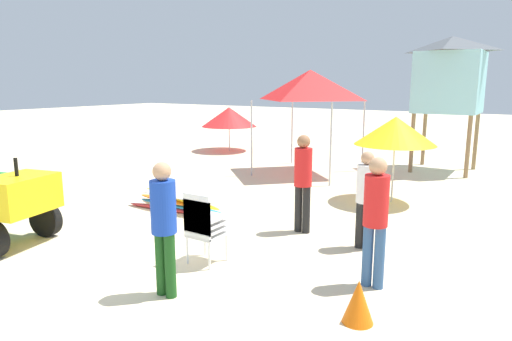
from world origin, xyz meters
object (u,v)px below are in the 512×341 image
(stacked_plastic_chairs, at_px, (202,223))
(lifeguard_tower, at_px, (450,75))
(lifeguard_far_right, at_px, (164,220))
(traffic_cone_near, at_px, (358,301))
(surfboard_pile, at_px, (177,202))
(popup_canopy, at_px, (310,85))
(beach_umbrella_mid, at_px, (395,131))
(lifeguard_near_center, at_px, (303,177))
(lifeguard_near_right, at_px, (366,194))
(beach_umbrella_left, at_px, (229,117))
(lifeguard_near_left, at_px, (376,214))

(stacked_plastic_chairs, distance_m, lifeguard_tower, 10.16)
(lifeguard_far_right, xyz_separation_m, traffic_cone_near, (2.30, 0.68, -0.75))
(surfboard_pile, bearing_deg, popup_canopy, 84.47)
(traffic_cone_near, bearing_deg, beach_umbrella_mid, 102.56)
(lifeguard_far_right, relative_size, beach_umbrella_mid, 0.89)
(lifeguard_near_center, height_order, lifeguard_near_right, lifeguard_near_center)
(surfboard_pile, relative_size, lifeguard_far_right, 1.48)
(lifeguard_far_right, bearing_deg, stacked_plastic_chairs, 103.45)
(surfboard_pile, xyz_separation_m, beach_umbrella_left, (-4.21, 7.67, 1.15))
(popup_canopy, bearing_deg, stacked_plastic_chairs, -76.03)
(lifeguard_near_right, relative_size, beach_umbrella_left, 0.74)
(stacked_plastic_chairs, xyz_separation_m, beach_umbrella_mid, (1.32, 5.16, 0.99))
(surfboard_pile, relative_size, lifeguard_near_center, 1.44)
(popup_canopy, bearing_deg, lifeguard_near_right, -55.47)
(traffic_cone_near, bearing_deg, stacked_plastic_chairs, 171.96)
(lifeguard_near_right, bearing_deg, popup_canopy, 124.53)
(stacked_plastic_chairs, relative_size, lifeguard_near_center, 0.62)
(lifeguard_near_center, bearing_deg, lifeguard_near_right, -9.00)
(lifeguard_near_left, bearing_deg, lifeguard_tower, 95.19)
(lifeguard_near_center, xyz_separation_m, traffic_cone_near, (1.99, -2.51, -0.78))
(lifeguard_near_left, xyz_separation_m, lifeguard_near_right, (-0.58, 1.32, -0.09))
(beach_umbrella_mid, height_order, traffic_cone_near, beach_umbrella_mid)
(lifeguard_near_left, bearing_deg, stacked_plastic_chairs, -165.13)
(popup_canopy, height_order, beach_umbrella_mid, popup_canopy)
(lifeguard_near_left, height_order, lifeguard_far_right, lifeguard_near_left)
(stacked_plastic_chairs, height_order, traffic_cone_near, stacked_plastic_chairs)
(lifeguard_near_left, relative_size, lifeguard_near_center, 0.98)
(surfboard_pile, xyz_separation_m, lifeguard_near_center, (2.86, 0.23, 0.83))
(popup_canopy, distance_m, lifeguard_tower, 4.25)
(lifeguard_far_right, bearing_deg, lifeguard_near_right, 62.59)
(beach_umbrella_left, bearing_deg, beach_umbrella_mid, -29.52)
(beach_umbrella_left, height_order, traffic_cone_near, beach_umbrella_left)
(surfboard_pile, relative_size, popup_canopy, 0.84)
(lifeguard_near_center, relative_size, lifeguard_far_right, 1.03)
(stacked_plastic_chairs, distance_m, lifeguard_near_left, 2.50)
(beach_umbrella_mid, bearing_deg, lifeguard_near_right, -81.50)
(popup_canopy, bearing_deg, lifeguard_near_center, -64.92)
(stacked_plastic_chairs, bearing_deg, beach_umbrella_mid, 75.62)
(lifeguard_tower, distance_m, beach_umbrella_left, 8.21)
(lifeguard_near_right, relative_size, lifeguard_far_right, 0.93)
(lifeguard_near_left, bearing_deg, beach_umbrella_left, 134.78)
(lifeguard_near_center, height_order, beach_umbrella_left, lifeguard_near_center)
(lifeguard_tower, height_order, beach_umbrella_left, lifeguard_tower)
(lifeguard_far_right, height_order, beach_umbrella_mid, beach_umbrella_mid)
(lifeguard_far_right, xyz_separation_m, beach_umbrella_left, (-6.75, 10.64, 0.36))
(lifeguard_tower, bearing_deg, beach_umbrella_left, -178.71)
(stacked_plastic_chairs, distance_m, lifeguard_near_center, 2.25)
(stacked_plastic_chairs, distance_m, beach_umbrella_mid, 5.42)
(surfboard_pile, relative_size, lifeguard_near_right, 1.59)
(beach_umbrella_mid, bearing_deg, surfboard_pile, -138.09)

